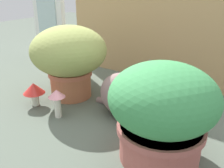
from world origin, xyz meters
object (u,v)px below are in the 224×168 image
(cat, at_px, (127,94))
(mushroom_ornament_red, at_px, (34,90))
(leafy_planter, at_px, (162,110))
(mushroom_ornament_pink, at_px, (57,98))
(grass_planter, at_px, (69,56))

(cat, distance_m, mushroom_ornament_red, 0.50)
(leafy_planter, distance_m, mushroom_ornament_red, 0.73)
(leafy_planter, bearing_deg, cat, 144.17)
(leafy_planter, height_order, cat, leafy_planter)
(cat, bearing_deg, leafy_planter, -35.83)
(leafy_planter, relative_size, mushroom_ornament_pink, 2.69)
(cat, bearing_deg, grass_planter, 176.04)
(grass_planter, bearing_deg, leafy_planter, -18.20)
(grass_planter, distance_m, leafy_planter, 0.68)
(cat, xyz_separation_m, mushroom_ornament_pink, (-0.27, -0.19, -0.02))
(leafy_planter, xyz_separation_m, mushroom_ornament_pink, (-0.53, -0.00, -0.10))
(leafy_planter, height_order, mushroom_ornament_red, leafy_planter)
(grass_planter, distance_m, mushroom_ornament_red, 0.26)
(grass_planter, relative_size, cat, 1.10)
(mushroom_ornament_pink, height_order, mushroom_ornament_red, mushroom_ornament_pink)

